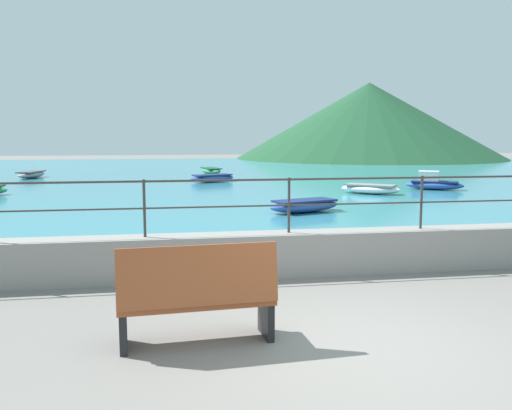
# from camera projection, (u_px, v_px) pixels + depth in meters

# --- Properties ---
(ground_plane) EXTENTS (120.00, 120.00, 0.00)m
(ground_plane) POSITION_uv_depth(u_px,v_px,m) (356.00, 349.00, 5.82)
(ground_plane) COLOR slate
(promenade_wall) EXTENTS (20.00, 0.56, 0.70)m
(promenade_wall) POSITION_uv_depth(u_px,v_px,m) (289.00, 254.00, 8.90)
(promenade_wall) COLOR gray
(promenade_wall) RESTS_ON ground
(railing) EXTENTS (18.44, 0.04, 0.90)m
(railing) POSITION_uv_depth(u_px,v_px,m) (289.00, 194.00, 8.77)
(railing) COLOR #383330
(railing) RESTS_ON promenade_wall
(lake_water) EXTENTS (64.00, 44.32, 0.06)m
(lake_water) POSITION_uv_depth(u_px,v_px,m) (199.00, 175.00, 31.07)
(lake_water) COLOR teal
(lake_water) RESTS_ON ground
(hill_main) EXTENTS (26.01, 26.01, 7.38)m
(hill_main) POSITION_uv_depth(u_px,v_px,m) (368.00, 121.00, 52.96)
(hill_main) COLOR #1E4C2D
(hill_main) RESTS_ON ground
(bench_main) EXTENTS (1.73, 0.67, 1.13)m
(bench_main) POSITION_uv_depth(u_px,v_px,m) (197.00, 295.00, 5.86)
(bench_main) COLOR #9E4C28
(bench_main) RESTS_ON ground
(boat_0) EXTENTS (2.47, 1.74, 0.36)m
(boat_0) POSITION_uv_depth(u_px,v_px,m) (212.00, 178.00, 26.11)
(boat_0) COLOR #2D4C9E
(boat_0) RESTS_ON lake_water
(boat_2) EXTENTS (2.44, 1.95, 0.76)m
(boat_2) POSITION_uv_depth(u_px,v_px,m) (433.00, 183.00, 22.38)
(boat_2) COLOR #2D4C9E
(boat_2) RESTS_ON lake_water
(boat_3) EXTENTS (1.43, 2.45, 0.36)m
(boat_3) POSITION_uv_depth(u_px,v_px,m) (31.00, 174.00, 28.47)
(boat_3) COLOR gray
(boat_3) RESTS_ON lake_water
(boat_4) EXTENTS (2.47, 1.62, 0.36)m
(boat_4) POSITION_uv_depth(u_px,v_px,m) (305.00, 205.00, 15.80)
(boat_4) COLOR #2D4C9E
(boat_4) RESTS_ON lake_water
(boat_5) EXTENTS (1.37, 2.44, 0.36)m
(boat_5) POSITION_uv_depth(u_px,v_px,m) (211.00, 171.00, 31.56)
(boat_5) COLOR #338C59
(boat_5) RESTS_ON lake_water
(boat_6) EXTENTS (2.36, 2.13, 0.36)m
(boat_6) POSITION_uv_depth(u_px,v_px,m) (370.00, 189.00, 20.76)
(boat_6) COLOR white
(boat_6) RESTS_ON lake_water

